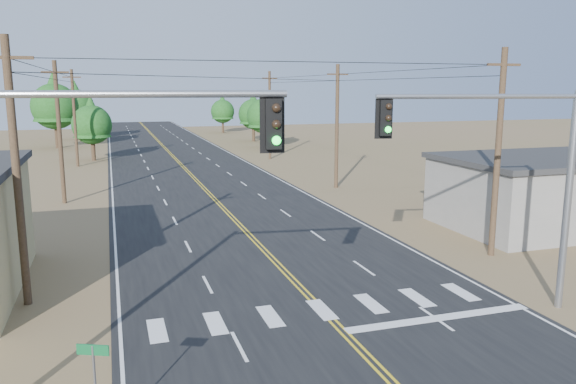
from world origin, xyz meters
name	(u,v)px	position (x,y,z in m)	size (l,w,h in m)	color
road	(215,199)	(0.00, 30.00, 0.01)	(15.00, 200.00, 0.02)	black
building_right	(570,192)	(19.00, 16.00, 2.00)	(15.00, 8.00, 4.00)	gray
utility_pole_left_near	(16,172)	(-10.50, 12.00, 5.12)	(1.80, 0.30, 10.00)	#4C3826
utility_pole_left_mid	(59,132)	(-10.50, 32.00, 5.12)	(1.80, 0.30, 10.00)	#4C3826
utility_pole_left_far	(75,117)	(-10.50, 52.00, 5.12)	(1.80, 0.30, 10.00)	#4C3826
utility_pole_right_near	(498,152)	(10.50, 12.00, 5.12)	(1.80, 0.30, 10.00)	#4C3826
utility_pole_right_mid	(337,126)	(10.50, 32.00, 5.12)	(1.80, 0.30, 10.00)	#4C3826
utility_pole_right_far	(270,114)	(10.50, 52.00, 5.12)	(1.80, 0.30, 10.00)	#4C3826
signal_mast_left	(69,195)	(-8.18, 3.68, 5.63)	(7.57, 1.46, 8.23)	gray
signal_mast_right	(514,163)	(6.51, 6.02, 5.52)	(7.26, 1.74, 8.08)	gray
street_sign	(95,379)	(-7.80, 2.00, 1.70)	(0.70, 0.34, 2.53)	gray
tree_left_near	(91,121)	(-9.00, 56.73, 4.48)	(4.40, 4.40, 7.34)	#3F2D1E
tree_left_mid	(54,102)	(-14.00, 72.01, 6.28)	(6.16, 6.16, 10.27)	#3F2D1E
tree_left_far	(75,103)	(-11.98, 85.09, 5.72)	(5.61, 5.61, 9.36)	#3F2D1E
tree_right_near	(264,112)	(13.07, 63.87, 4.83)	(4.74, 4.74, 7.90)	#3F2D1E
tree_right_mid	(253,111)	(14.00, 73.55, 4.63)	(4.54, 4.54, 7.57)	#3F2D1E
tree_right_far	(223,109)	(12.73, 91.36, 4.32)	(4.24, 4.24, 7.07)	#3F2D1E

